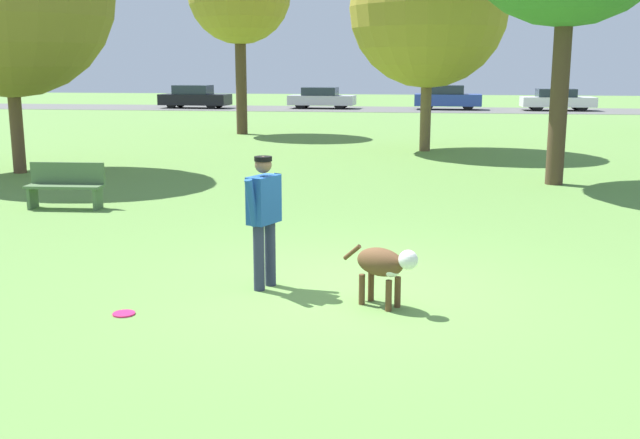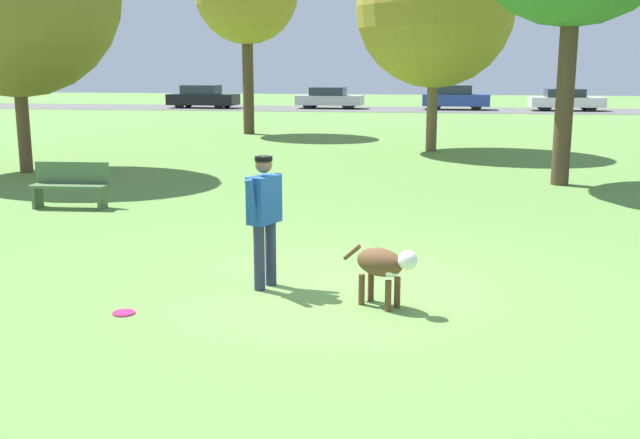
% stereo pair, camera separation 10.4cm
% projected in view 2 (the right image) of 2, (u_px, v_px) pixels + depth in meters
% --- Properties ---
extents(ground_plane, '(120.00, 120.00, 0.00)m').
position_uv_depth(ground_plane, '(342.00, 288.00, 8.88)').
color(ground_plane, '#608C42').
extents(far_road_strip, '(120.00, 6.00, 0.01)m').
position_uv_depth(far_road_strip, '(422.00, 110.00, 44.34)').
color(far_road_strip, '#5B5B59').
rests_on(far_road_strip, ground_plane).
extents(person, '(0.37, 0.67, 1.57)m').
position_uv_depth(person, '(264.00, 211.00, 8.74)').
color(person, '#2D334C').
rests_on(person, ground_plane).
extents(dog, '(0.89, 0.62, 0.69)m').
position_uv_depth(dog, '(384.00, 265.00, 8.11)').
color(dog, brown).
rests_on(dog, ground_plane).
extents(frisbee, '(0.24, 0.24, 0.02)m').
position_uv_depth(frisbee, '(124.00, 313.00, 7.98)').
color(frisbee, '#E52366').
rests_on(frisbee, ground_plane).
extents(tree_mid_center, '(4.75, 4.75, 6.66)m').
position_uv_depth(tree_mid_center, '(435.00, 7.00, 22.20)').
color(tree_mid_center, brown).
rests_on(tree_mid_center, ground_plane).
extents(parked_car_black, '(4.29, 1.92, 1.40)m').
position_uv_depth(parked_car_black, '(203.00, 97.00, 45.95)').
color(parked_car_black, black).
rests_on(parked_car_black, ground_plane).
extents(parked_car_silver, '(4.03, 1.97, 1.28)m').
position_uv_depth(parked_car_silver, '(329.00, 98.00, 45.44)').
color(parked_car_silver, '#B7B7BC').
rests_on(parked_car_silver, ground_plane).
extents(parked_car_blue, '(3.92, 1.81, 1.44)m').
position_uv_depth(parked_car_blue, '(456.00, 98.00, 44.18)').
color(parked_car_blue, '#284293').
rests_on(parked_car_blue, ground_plane).
extents(parked_car_white, '(4.16, 1.85, 1.26)m').
position_uv_depth(parked_car_white, '(566.00, 100.00, 43.14)').
color(parked_car_white, white).
rests_on(parked_car_white, ground_plane).
extents(park_bench, '(1.42, 0.50, 0.84)m').
position_uv_depth(park_bench, '(70.00, 184.00, 13.84)').
color(park_bench, '#4C6B42').
rests_on(park_bench, ground_plane).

